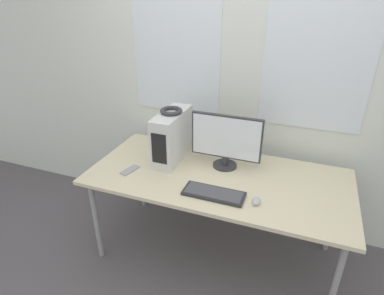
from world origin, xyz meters
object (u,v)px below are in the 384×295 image
(headphones, at_px, (171,111))
(monitor_main, at_px, (226,140))
(cell_phone, at_px, (130,170))
(keyboard, at_px, (214,193))
(pc_tower, at_px, (172,136))
(mouse, at_px, (256,201))

(headphones, bearing_deg, monitor_main, 3.39)
(cell_phone, bearing_deg, keyboard, 6.98)
(headphones, distance_m, cell_phone, 0.54)
(pc_tower, xyz_separation_m, cell_phone, (-0.22, -0.29, -0.19))
(headphones, height_order, mouse, headphones)
(keyboard, bearing_deg, mouse, 1.71)
(keyboard, xyz_separation_m, cell_phone, (-0.68, 0.08, -0.01))
(monitor_main, relative_size, mouse, 6.15)
(cell_phone, bearing_deg, mouse, 9.34)
(mouse, relative_size, cell_phone, 0.52)
(monitor_main, xyz_separation_m, cell_phone, (-0.65, -0.32, -0.22))
(keyboard, xyz_separation_m, mouse, (0.28, 0.01, 0.01))
(keyboard, height_order, cell_phone, keyboard)
(headphones, height_order, monitor_main, headphones)
(headphones, relative_size, mouse, 1.95)
(pc_tower, height_order, keyboard, pc_tower)
(headphones, bearing_deg, pc_tower, -90.00)
(monitor_main, relative_size, keyboard, 1.30)
(headphones, height_order, cell_phone, headphones)
(headphones, xyz_separation_m, monitor_main, (0.43, 0.03, -0.18))
(monitor_main, distance_m, cell_phone, 0.75)
(monitor_main, height_order, keyboard, monitor_main)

